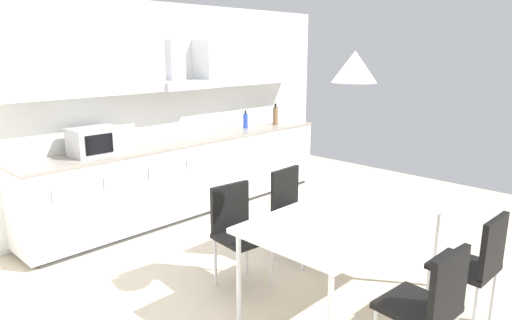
# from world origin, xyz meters

# --- Properties ---
(ground_plane) EXTENTS (8.57, 7.62, 0.02)m
(ground_plane) POSITION_xyz_m (0.00, 0.00, -0.01)
(ground_plane) COLOR beige
(wall_back) EXTENTS (6.85, 0.10, 2.51)m
(wall_back) POSITION_xyz_m (0.00, 2.59, 1.26)
(wall_back) COLOR white
(wall_back) RESTS_ON ground_plane
(kitchen_counter) EXTENTS (4.10, 0.62, 0.92)m
(kitchen_counter) POSITION_xyz_m (0.76, 2.24, 0.46)
(kitchen_counter) COLOR #333333
(kitchen_counter) RESTS_ON ground_plane
(backsplash_tile) EXTENTS (4.08, 0.02, 0.57)m
(backsplash_tile) POSITION_xyz_m (0.76, 2.53, 1.20)
(backsplash_tile) COLOR silver
(backsplash_tile) RESTS_ON kitchen_counter
(upper_wall_cabinets) EXTENTS (4.08, 0.40, 0.58)m
(upper_wall_cabinets) POSITION_xyz_m (0.76, 2.37, 1.79)
(upper_wall_cabinets) COLOR silver
(microwave) EXTENTS (0.48, 0.35, 0.28)m
(microwave) POSITION_xyz_m (-0.43, 2.24, 1.06)
(microwave) COLOR #ADADB2
(microwave) RESTS_ON kitchen_counter
(bottle_blue) EXTENTS (0.07, 0.07, 0.24)m
(bottle_blue) POSITION_xyz_m (1.79, 2.30, 1.02)
(bottle_blue) COLOR blue
(bottle_blue) RESTS_ON kitchen_counter
(bottle_brown) EXTENTS (0.08, 0.08, 0.30)m
(bottle_brown) POSITION_xyz_m (2.30, 2.21, 1.05)
(bottle_brown) COLOR brown
(bottle_brown) RESTS_ON kitchen_counter
(dining_table) EXTENTS (1.65, 0.92, 0.75)m
(dining_table) POSITION_xyz_m (0.28, -0.35, 0.71)
(dining_table) COLOR white
(dining_table) RESTS_ON ground_plane
(chair_near_left) EXTENTS (0.43, 0.43, 0.87)m
(chair_near_left) POSITION_xyz_m (-0.10, -1.19, 0.53)
(chair_near_left) COLOR black
(chair_near_left) RESTS_ON ground_plane
(chair_far_left) EXTENTS (0.44, 0.44, 0.87)m
(chair_far_left) POSITION_xyz_m (-0.09, 0.49, 0.53)
(chair_far_left) COLOR black
(chair_far_left) RESTS_ON ground_plane
(chair_near_right) EXTENTS (0.41, 0.41, 0.87)m
(chair_near_right) POSITION_xyz_m (0.65, -1.19, 0.53)
(chair_near_right) COLOR black
(chair_near_right) RESTS_ON ground_plane
(chair_far_right) EXTENTS (0.42, 0.42, 0.87)m
(chair_far_right) POSITION_xyz_m (0.65, 0.49, 0.53)
(chair_far_right) COLOR black
(chair_far_right) RESTS_ON ground_plane
(pendant_lamp) EXTENTS (0.32, 0.32, 0.22)m
(pendant_lamp) POSITION_xyz_m (0.28, -0.35, 1.85)
(pendant_lamp) COLOR silver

